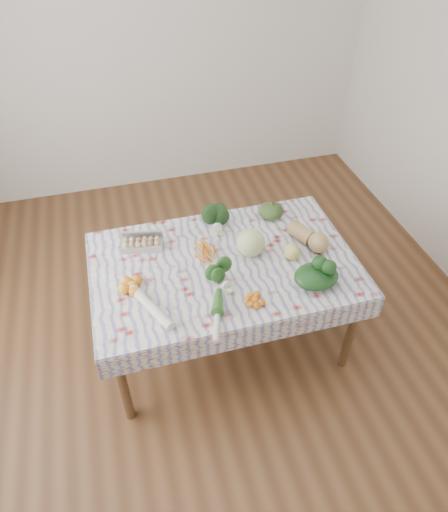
{
  "coord_description": "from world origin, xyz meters",
  "views": [
    {
      "loc": [
        -0.56,
        -2.02,
        2.73
      ],
      "look_at": [
        0.0,
        0.0,
        0.82
      ],
      "focal_mm": 32.0,
      "sensor_mm": 36.0,
      "label": 1
    }
  ],
  "objects_px": {
    "butternut_squash": "(309,236)",
    "egg_carton": "(142,245)",
    "dining_table": "(224,272)",
    "cabbage": "(251,243)",
    "grapefruit": "(292,252)",
    "kabocha_squash": "(271,211)"
  },
  "relations": [
    {
      "from": "kabocha_squash",
      "to": "butternut_squash",
      "type": "height_order",
      "value": "butternut_squash"
    },
    {
      "from": "cabbage",
      "to": "butternut_squash",
      "type": "relative_size",
      "value": 0.62
    },
    {
      "from": "egg_carton",
      "to": "grapefruit",
      "type": "height_order",
      "value": "grapefruit"
    },
    {
      "from": "dining_table",
      "to": "grapefruit",
      "type": "height_order",
      "value": "grapefruit"
    },
    {
      "from": "cabbage",
      "to": "grapefruit",
      "type": "distance_m",
      "value": 0.27
    },
    {
      "from": "kabocha_squash",
      "to": "butternut_squash",
      "type": "distance_m",
      "value": 0.37
    },
    {
      "from": "cabbage",
      "to": "kabocha_squash",
      "type": "bearing_deg",
      "value": 51.77
    },
    {
      "from": "dining_table",
      "to": "cabbage",
      "type": "bearing_deg",
      "value": 12.81
    },
    {
      "from": "kabocha_squash",
      "to": "grapefruit",
      "type": "height_order",
      "value": "kabocha_squash"
    },
    {
      "from": "dining_table",
      "to": "butternut_squash",
      "type": "bearing_deg",
      "value": 2.98
    },
    {
      "from": "dining_table",
      "to": "grapefruit",
      "type": "bearing_deg",
      "value": -9.37
    },
    {
      "from": "kabocha_squash",
      "to": "grapefruit",
      "type": "bearing_deg",
      "value": -92.13
    },
    {
      "from": "dining_table",
      "to": "egg_carton",
      "type": "distance_m",
      "value": 0.56
    },
    {
      "from": "butternut_squash",
      "to": "cabbage",
      "type": "bearing_deg",
      "value": 153.01
    },
    {
      "from": "butternut_squash",
      "to": "egg_carton",
      "type": "bearing_deg",
      "value": 142.06
    },
    {
      "from": "dining_table",
      "to": "egg_carton",
      "type": "xyz_separation_m",
      "value": [
        -0.48,
        0.27,
        0.12
      ]
    },
    {
      "from": "grapefruit",
      "to": "egg_carton",
      "type": "bearing_deg",
      "value": 159.4
    },
    {
      "from": "dining_table",
      "to": "egg_carton",
      "type": "bearing_deg",
      "value": 150.56
    },
    {
      "from": "butternut_squash",
      "to": "dining_table",
      "type": "bearing_deg",
      "value": 157.71
    },
    {
      "from": "cabbage",
      "to": "grapefruit",
      "type": "height_order",
      "value": "cabbage"
    },
    {
      "from": "kabocha_squash",
      "to": "grapefruit",
      "type": "distance_m",
      "value": 0.44
    },
    {
      "from": "egg_carton",
      "to": "kabocha_squash",
      "type": "xyz_separation_m",
      "value": [
        0.92,
        0.1,
        0.02
      ]
    }
  ]
}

